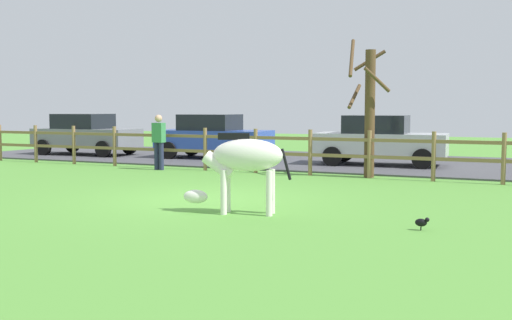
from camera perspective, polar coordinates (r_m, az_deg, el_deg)
ground_plane at (r=12.81m, az=-4.69°, el=-3.51°), size 60.00×60.00×0.00m
parking_asphalt at (r=21.35m, az=7.63°, el=-0.14°), size 28.00×7.40×0.05m
paddock_fence at (r=17.37m, az=2.43°, el=1.04°), size 21.44×0.11×1.26m
bare_tree at (r=16.77m, az=10.25°, el=4.66°), size 1.19×1.18×3.69m
zebra at (r=10.83m, az=-1.19°, el=-0.09°), size 1.91×0.76×1.41m
crow_on_grass at (r=9.78m, az=14.90°, el=-5.51°), size 0.21×0.10×0.20m
parked_car_blue at (r=22.24m, az=-3.95°, el=2.20°), size 4.07×2.03×1.56m
parked_car_silver at (r=19.92m, az=11.23°, el=1.82°), size 4.12×2.12×1.56m
parked_car_grey at (r=24.76m, az=-15.27°, el=2.31°), size 4.08×2.04×1.56m
visitor_near_fence at (r=18.74m, az=-8.87°, el=1.87°), size 0.38×0.25×1.64m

